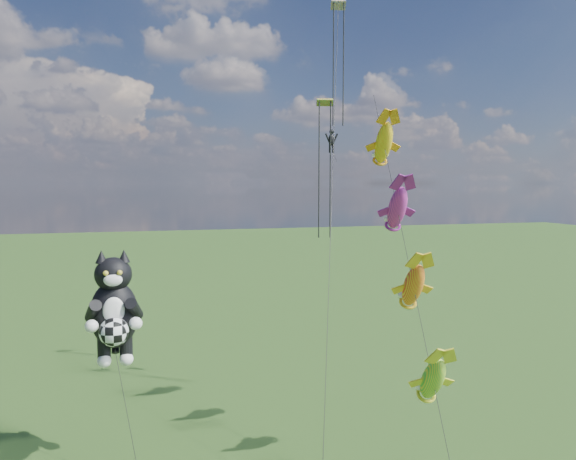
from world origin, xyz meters
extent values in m
cylinder|color=black|center=(-0.03, 2.78, 3.10)|extent=(1.10, 2.52, 5.91)
ellipsoid|color=black|center=(-0.56, 4.35, 7.79)|extent=(2.94, 2.68, 3.49)
ellipsoid|color=black|center=(-0.56, 4.24, 9.86)|extent=(2.33, 2.23, 1.77)
cone|color=black|center=(-1.10, 4.24, 10.79)|extent=(0.79, 0.79, 0.65)
cone|color=black|center=(-0.02, 4.24, 10.79)|extent=(0.79, 0.79, 0.65)
ellipsoid|color=white|center=(-0.56, 3.53, 9.70)|extent=(1.02, 0.75, 0.63)
ellipsoid|color=white|center=(-0.56, 3.53, 8.12)|extent=(1.17, 0.77, 1.44)
sphere|color=gold|center=(-0.89, 3.45, 10.06)|extent=(0.26, 0.26, 0.26)
sphere|color=gold|center=(-0.23, 3.45, 10.06)|extent=(0.26, 0.26, 0.26)
sphere|color=white|center=(-1.60, 3.20, 7.52)|extent=(0.65, 0.65, 0.65)
sphere|color=white|center=(0.48, 3.20, 7.52)|extent=(0.65, 0.65, 0.65)
sphere|color=white|center=(-1.10, 4.18, 5.45)|extent=(0.70, 0.70, 0.70)
sphere|color=white|center=(-0.02, 4.18, 5.45)|extent=(0.70, 0.70, 0.70)
sphere|color=white|center=(-0.56, 2.88, 7.25)|extent=(1.43, 1.43, 1.43)
cylinder|color=black|center=(13.85, 0.04, 10.08)|extent=(2.87, 15.58, 19.87)
ellipsoid|color=green|center=(13.23, -3.38, 5.71)|extent=(1.41, 2.68, 2.85)
ellipsoid|color=red|center=(13.75, -0.48, 9.42)|extent=(1.41, 2.68, 2.85)
ellipsoid|color=#D833A9|center=(14.28, 2.42, 13.12)|extent=(1.41, 2.68, 2.85)
ellipsoid|color=yellow|center=(14.81, 5.33, 16.83)|extent=(1.41, 2.68, 2.85)
cylinder|color=black|center=(11.21, 4.34, 13.65)|extent=(6.66, 15.77, 27.01)
cube|color=green|center=(12.66, 9.66, 19.70)|extent=(1.14, 0.91, 0.48)
cylinder|color=black|center=(12.29, 9.66, 15.21)|extent=(0.08, 0.08, 8.96)
cylinder|color=black|center=(13.03, 9.66, 15.21)|extent=(0.08, 0.08, 8.96)
cube|color=blue|center=(14.52, 12.21, 26.74)|extent=(1.15, 0.98, 0.61)
cylinder|color=black|center=(14.17, 12.21, 22.49)|extent=(0.08, 0.08, 8.49)
cylinder|color=black|center=(14.88, 12.21, 22.49)|extent=(0.08, 0.08, 8.49)
camera|label=1|loc=(0.28, -25.18, 14.45)|focal=35.00mm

